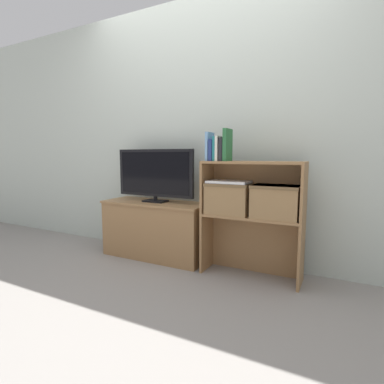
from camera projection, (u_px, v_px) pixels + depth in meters
The scene contains 15 objects.
ground_plane at pixel (185, 270), 2.57m from camera, with size 16.00×16.00×0.00m, color gray.
wall_back at pixel (206, 132), 2.78m from camera, with size 10.00×0.05×2.40m.
tv_stand at pixel (156, 229), 2.89m from camera, with size 1.03×0.40×0.54m.
tv at pixel (155, 174), 2.83m from camera, with size 0.81×0.14×0.50m.
bookshelf_lower_tier at pixel (253, 238), 2.45m from camera, with size 0.79×0.27×0.50m.
bookshelf_upper_tier at pixel (254, 181), 2.39m from camera, with size 0.79×0.27×0.43m.
book_skyblue at pixel (210, 147), 2.45m from camera, with size 0.02×0.14×0.23m.
book_navy at pixel (213, 150), 2.44m from camera, with size 0.03×0.15×0.17m.
book_teal at pixel (217, 149), 2.42m from camera, with size 0.02×0.14×0.20m.
book_ivory at pixel (220, 149), 2.41m from camera, with size 0.02×0.16×0.20m.
book_charcoal at pixel (223, 149), 2.40m from camera, with size 0.03×0.14×0.19m.
book_forest at pixel (228, 145), 2.38m from camera, with size 0.03×0.15×0.25m.
storage_basket_left at pixel (229, 197), 2.44m from camera, with size 0.35×0.23×0.25m.
storage_basket_right at pixel (276, 200), 2.26m from camera, with size 0.35×0.23×0.25m.
laptop at pixel (229, 182), 2.42m from camera, with size 0.33×0.22×0.02m.
Camera 1 is at (1.18, -2.16, 0.98)m, focal length 28.00 mm.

